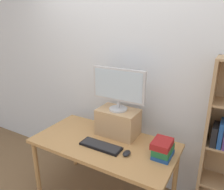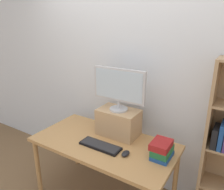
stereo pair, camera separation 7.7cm
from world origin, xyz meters
The scene contains 7 objects.
back_wall centered at (0.00, 0.54, 1.30)m, with size 7.00×0.08×2.60m.
desk centered at (0.00, 0.00, 0.65)m, with size 1.46×0.75×0.72m.
riser_box centered at (0.04, 0.22, 0.86)m, with size 0.43×0.28×0.29m.
computer_monitor centered at (0.04, 0.22, 1.26)m, with size 0.58×0.19×0.45m.
keyboard centered at (0.02, -0.10, 0.73)m, with size 0.42×0.15×0.02m.
computer_mouse centered at (0.30, -0.09, 0.74)m, with size 0.06×0.10×0.04m.
book_stack centered at (0.59, 0.06, 0.80)m, with size 0.18×0.24×0.16m.
Camera 1 is at (1.05, -1.66, 1.90)m, focal length 35.00 mm.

